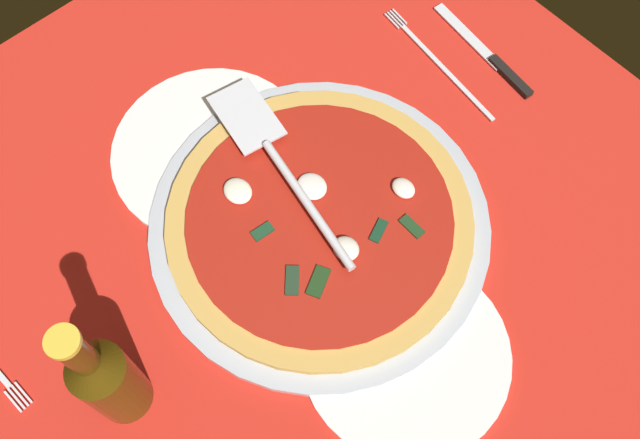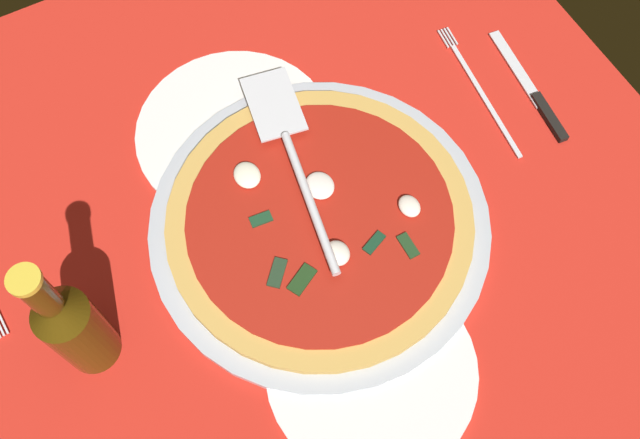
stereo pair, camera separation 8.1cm
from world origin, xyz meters
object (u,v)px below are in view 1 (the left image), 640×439
object	(u,v)px
place_setting_far	(465,62)
beer_bottle	(106,379)
dinner_plate_right	(408,352)
pizza	(320,220)
pizza_server	(278,161)
dinner_plate_left	(210,153)

from	to	relation	value
place_setting_far	beer_bottle	world-z (taller)	beer_bottle
dinner_plate_right	place_setting_far	distance (cm)	39.59
dinner_plate_right	pizza	bearing A→B (deg)	170.82
pizza_server	place_setting_far	bearing A→B (deg)	-86.30
dinner_plate_right	place_setting_far	world-z (taller)	place_setting_far
pizza	pizza_server	size ratio (longest dim) A/B	1.26
pizza	beer_bottle	world-z (taller)	beer_bottle
dinner_plate_right	pizza_server	bearing A→B (deg)	172.12
pizza	place_setting_far	bearing A→B (deg)	99.51
pizza_server	place_setting_far	xyz separation A→B (cm)	(3.15, 29.09, -3.99)
pizza	place_setting_far	world-z (taller)	pizza
dinner_plate_right	beer_bottle	world-z (taller)	beer_bottle
dinner_plate_right	pizza_server	size ratio (longest dim) A/B	0.80
pizza	pizza_server	distance (cm)	8.49
place_setting_far	beer_bottle	xyz separation A→B (cm)	(6.12, -57.97, 8.06)
dinner_plate_left	pizza	bearing A→B (deg)	12.07
pizza	place_setting_far	xyz separation A→B (cm)	(-5.00, 29.81, -1.73)
dinner_plate_right	beer_bottle	bearing A→B (deg)	-122.74
dinner_plate_left	beer_bottle	world-z (taller)	beer_bottle
pizza_server	beer_bottle	world-z (taller)	beer_bottle
dinner_plate_right	pizza	xyz separation A→B (cm)	(-17.42, 2.81, 1.58)
place_setting_far	beer_bottle	distance (cm)	58.85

